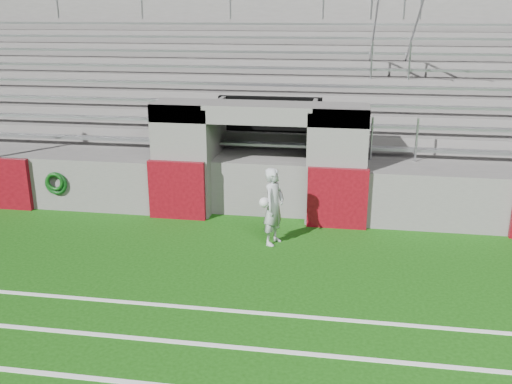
# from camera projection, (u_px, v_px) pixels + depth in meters

# --- Properties ---
(ground) EXTENTS (90.00, 90.00, 0.00)m
(ground) POSITION_uv_depth(u_px,v_px,m) (229.00, 282.00, 10.05)
(ground) COLOR #13450B
(ground) RESTS_ON ground
(stadium_structure) EXTENTS (26.00, 8.48, 5.42)m
(stadium_structure) POSITION_uv_depth(u_px,v_px,m) (282.00, 117.00, 17.08)
(stadium_structure) COLOR #5C5957
(stadium_structure) RESTS_ON ground
(goalkeeper_with_ball) EXTENTS (0.55, 0.67, 1.59)m
(goalkeeper_with_ball) POSITION_uv_depth(u_px,v_px,m) (274.00, 206.00, 11.45)
(goalkeeper_with_ball) COLOR #A9AEB2
(goalkeeper_with_ball) RESTS_ON ground
(hose_coil) EXTENTS (0.55, 0.14, 0.55)m
(hose_coil) POSITION_uv_depth(u_px,v_px,m) (56.00, 183.00, 13.31)
(hose_coil) COLOR #0C3D11
(hose_coil) RESTS_ON ground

